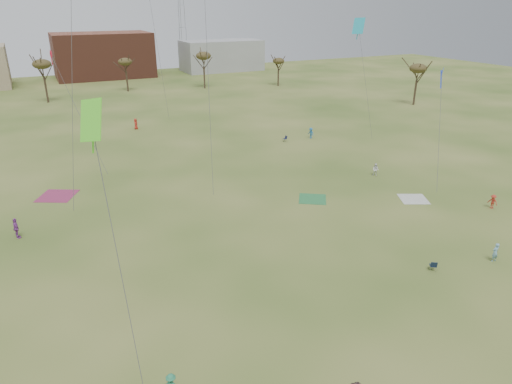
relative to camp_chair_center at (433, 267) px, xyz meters
name	(u,v)px	position (x,y,z in m)	size (l,w,h in m)	color
ground	(339,337)	(-11.27, -3.22, -0.26)	(260.00, 260.00, 0.00)	#335119
flyer_mid_b	(493,202)	(14.43, 6.07, 0.50)	(0.98, 0.56, 1.51)	#AD2F20
flyer_mid_c	(495,252)	(5.56, -1.17, 0.57)	(0.60, 0.40, 1.65)	#6E9FB7
spectator_mid_d	(16,228)	(-29.46, 20.40, 0.71)	(1.14, 0.47, 1.94)	purple
spectator_mid_e	(376,170)	(9.95, 18.94, 0.52)	(0.76, 0.59, 1.56)	white
flyer_far_b	(136,124)	(-11.38, 54.32, 0.64)	(0.88, 0.57, 1.80)	red
flyer_far_c	(311,133)	(11.87, 36.66, 0.58)	(1.09, 0.63, 1.69)	#22659C
blanket_cream	(413,199)	(8.94, 11.41, -0.26)	(2.83, 2.83, 0.03)	silver
blanket_plum	(57,196)	(-25.55, 29.27, -0.26)	(3.67, 3.67, 0.03)	#952D56
blanket_olive	(313,199)	(-0.83, 16.22, -0.26)	(2.88, 2.88, 0.03)	#2D7D42
camp_chair_center	(433,267)	(0.00, 0.00, 0.00)	(0.72, 0.73, 0.87)	#142137
camp_chair_right	(285,140)	(7.40, 36.88, 0.00)	(0.61, 0.57, 0.87)	#131836
kites_aloft	(169,2)	(-12.57, 25.46, 19.45)	(60.25, 73.94, 27.72)	#51CC24
tree_line	(95,71)	(-14.12, 75.91, 6.83)	(117.44, 49.32, 8.91)	#3A2B1E
building_brick	(103,55)	(-6.27, 116.78, 5.74)	(26.00, 16.00, 12.00)	brown
building_grey	(222,56)	(28.73, 114.78, 4.24)	(24.00, 12.00, 9.00)	gray
radio_tower	(181,4)	(18.73, 121.78, 18.95)	(1.51, 1.72, 41.00)	#9EA3A8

